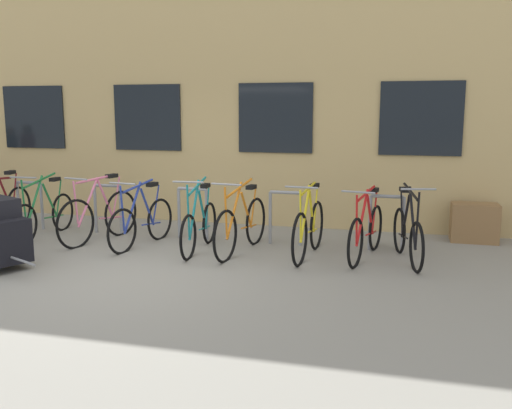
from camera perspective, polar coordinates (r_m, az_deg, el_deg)
name	(u,v)px	position (r m, az deg, el deg)	size (l,w,h in m)	color
ground_plane	(127,271)	(7.30, -13.12, -6.66)	(42.00, 42.00, 0.00)	gray
storefront_building	(259,60)	(13.30, 0.29, 14.65)	(28.00, 6.94, 6.35)	tan
bike_rack	(193,208)	(8.81, -6.56, -0.39)	(6.52, 0.05, 0.83)	gray
bicycle_green	(45,214)	(9.55, -20.98, -0.95)	(0.44, 1.73, 1.06)	black
bicycle_pink	(99,216)	(8.95, -15.86, -1.11)	(0.53, 1.71, 1.06)	black
bicycle_red	(366,231)	(7.79, 11.32, -2.72)	(0.50, 1.72, 1.02)	black
bicycle_maroon	(1,211)	(10.00, -24.82, -0.57)	(0.44, 1.78, 1.04)	black
bicycle_teal	(199,225)	(8.09, -5.86, -2.17)	(0.44, 1.66, 1.10)	black
bicycle_blue	(142,222)	(8.50, -11.69, -1.73)	(0.44, 1.62, 1.04)	black
bicycle_orange	(242,225)	(7.95, -1.51, -2.14)	(0.44, 1.82, 1.08)	black
bicycle_black	(408,234)	(7.75, 15.38, -2.95)	(0.52, 1.61, 1.08)	black
bicycle_yellow	(309,229)	(7.75, 5.46, -2.50)	(0.44, 1.69, 1.07)	black
planter_box	(474,223)	(9.25, 21.60, -1.75)	(0.70, 0.44, 0.60)	olive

